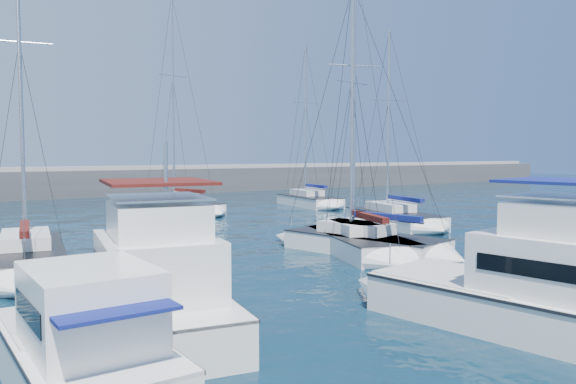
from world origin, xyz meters
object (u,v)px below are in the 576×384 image
sailboat_back_c (309,200)px  motor_yacht_port_inner (153,292)px  sailboat_mid_c (364,243)px  sailboat_mid_b (26,257)px  motor_yacht_stbd_inner (533,292)px  motor_yacht_port_outer (84,352)px  sailboat_mid_e (393,218)px  sailboat_back_b (180,207)px  sailboat_mid_d (359,242)px  motor_yacht_stbd_outer (576,268)px

sailboat_back_c → motor_yacht_port_inner: bearing=-126.1°
sailboat_mid_c → sailboat_mid_b: bearing=147.5°
motor_yacht_stbd_inner → motor_yacht_port_outer: bearing=158.3°
motor_yacht_port_outer → sailboat_mid_c: bearing=29.5°
motor_yacht_port_outer → sailboat_mid_e: (24.32, 17.05, -0.43)m
motor_yacht_stbd_inner → sailboat_back_b: size_ratio=0.48×
motor_yacht_port_inner → sailboat_mid_b: bearing=108.0°
motor_yacht_port_inner → sailboat_back_c: sailboat_back_c is taller
sailboat_mid_c → sailboat_back_c: 25.01m
sailboat_mid_d → sailboat_back_b: sailboat_back_b is taller
sailboat_back_c → sailboat_mid_b: bearing=-142.1°
sailboat_back_b → sailboat_mid_e: bearing=-73.2°
motor_yacht_port_outer → sailboat_mid_d: sailboat_mid_d is taller
sailboat_mid_b → sailboat_mid_c: sailboat_mid_b is taller
motor_yacht_port_outer → sailboat_back_c: sailboat_back_c is taller
sailboat_back_b → sailboat_back_c: size_ratio=1.17×
sailboat_mid_c → motor_yacht_port_outer: bearing=-162.6°
motor_yacht_stbd_outer → sailboat_back_b: 32.80m
sailboat_mid_d → sailboat_mid_e: (8.87, 7.03, -0.02)m
sailboat_mid_d → sailboat_back_c: bearing=77.8°
motor_yacht_port_outer → sailboat_mid_d: bearing=30.4°
sailboat_mid_b → motor_yacht_stbd_inner: bearing=-49.7°
motor_yacht_port_outer → sailboat_mid_c: size_ratio=0.47×
sailboat_mid_d → motor_yacht_port_inner: bearing=-136.0°
motor_yacht_port_outer → sailboat_back_c: size_ratio=0.41×
motor_yacht_port_inner → motor_yacht_stbd_outer: motor_yacht_port_inner is taller
motor_yacht_port_inner → sailboat_back_c: size_ratio=0.57×
sailboat_mid_d → motor_yacht_stbd_inner: bearing=-90.9°
motor_yacht_port_inner → motor_yacht_stbd_outer: bearing=-6.9°
sailboat_mid_b → sailboat_mid_c: 15.55m
motor_yacht_port_outer → sailboat_mid_b: sailboat_mid_b is taller
motor_yacht_port_outer → sailboat_mid_b: (0.74, 14.51, -0.42)m
motor_yacht_port_inner → sailboat_mid_c: 14.48m
sailboat_back_c → motor_yacht_stbd_outer: bearing=-103.5°
sailboat_back_b → sailboat_back_c: (12.71, -0.35, -0.03)m
motor_yacht_stbd_outer → sailboat_back_b: size_ratio=0.35×
motor_yacht_port_inner → motor_yacht_stbd_outer: size_ratio=1.39×
motor_yacht_port_outer → motor_yacht_stbd_inner: bearing=-13.8°
motor_yacht_port_inner → sailboat_mid_d: size_ratio=0.59×
motor_yacht_port_inner → sailboat_mid_e: size_ratio=0.64×
motor_yacht_port_outer → sailboat_mid_b: bearing=84.5°
sailboat_mid_e → sailboat_back_c: bearing=88.9°
sailboat_mid_b → sailboat_mid_c: size_ratio=1.16×
motor_yacht_stbd_outer → sailboat_mid_b: (-15.85, 15.09, -0.42)m
motor_yacht_port_inner → sailboat_mid_b: size_ratio=0.56×
motor_yacht_stbd_outer → sailboat_mid_c: sailboat_mid_c is taller
motor_yacht_stbd_inner → sailboat_mid_e: (12.73, 19.35, -0.62)m
sailboat_mid_b → sailboat_back_c: (26.60, 17.29, 0.01)m
sailboat_mid_c → sailboat_back_b: sailboat_back_b is taller
motor_yacht_port_inner → sailboat_back_c: 37.75m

